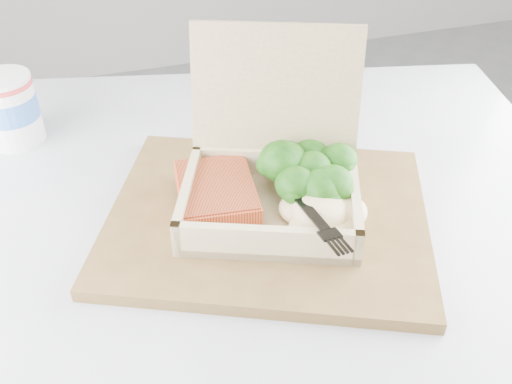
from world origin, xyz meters
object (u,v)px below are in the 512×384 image
object	(u,v)px
cafe_table	(250,348)
paper_cup	(9,107)
takeout_container	(272,167)
serving_tray	(268,217)

from	to	relation	value
cafe_table	paper_cup	xyz separation A→B (m)	(-0.26, 0.31, 0.25)
cafe_table	takeout_container	distance (m)	0.27
takeout_container	cafe_table	bearing A→B (deg)	-109.42
serving_tray	paper_cup	xyz separation A→B (m)	(-0.29, 0.28, 0.05)
cafe_table	takeout_container	bearing A→B (deg)	48.64
serving_tray	paper_cup	bearing A→B (deg)	135.20
paper_cup	cafe_table	bearing A→B (deg)	-50.71
cafe_table	takeout_container	size ratio (longest dim) A/B	4.10
serving_tray	takeout_container	size ratio (longest dim) A/B	1.43
serving_tray	paper_cup	world-z (taller)	paper_cup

